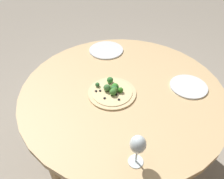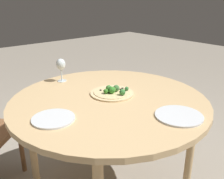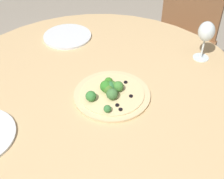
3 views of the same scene
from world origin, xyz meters
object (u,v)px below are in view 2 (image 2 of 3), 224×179
(pizza, at_px, (112,92))
(plate_far, at_px, (179,116))
(plate_near, at_px, (53,119))
(wine_glass, at_px, (61,65))

(pizza, height_order, plate_far, pizza)
(pizza, relative_size, plate_near, 1.26)
(pizza, height_order, wine_glass, wine_glass)
(plate_near, bearing_deg, plate_far, 142.46)
(wine_glass, height_order, plate_far, wine_glass)
(pizza, relative_size, wine_glass, 1.65)
(pizza, distance_m, plate_near, 0.46)
(pizza, bearing_deg, plate_far, 97.43)
(plate_near, relative_size, plate_far, 0.88)
(plate_far, bearing_deg, pizza, -82.57)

